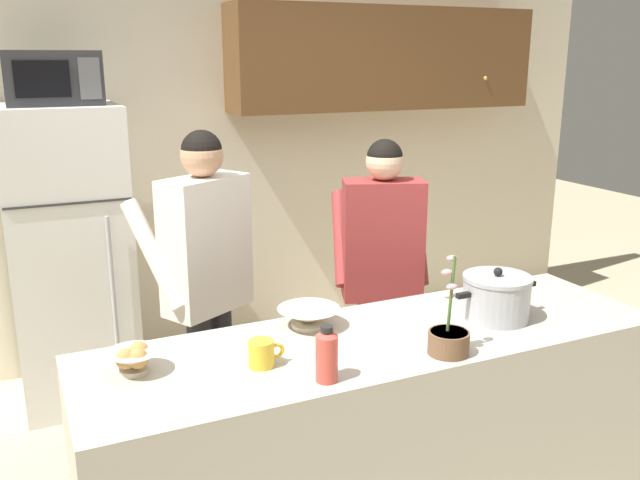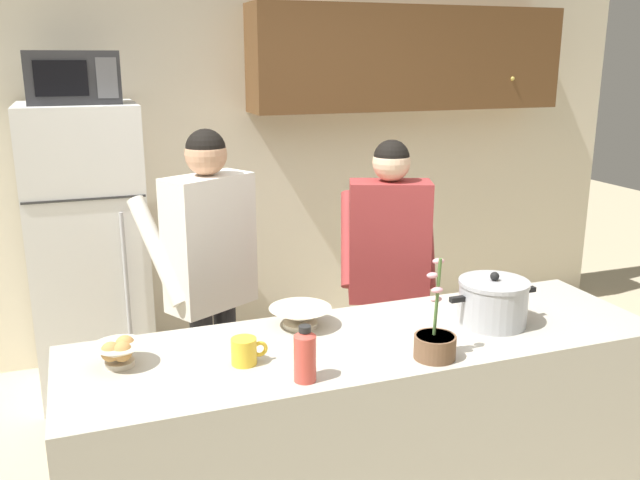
% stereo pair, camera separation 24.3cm
% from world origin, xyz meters
% --- Properties ---
extents(back_wall_unit, '(6.00, 0.48, 2.60)m').
position_xyz_m(back_wall_unit, '(0.26, 2.25, 1.44)').
color(back_wall_unit, beige).
rests_on(back_wall_unit, ground).
extents(kitchen_island, '(2.30, 0.68, 0.92)m').
position_xyz_m(kitchen_island, '(0.00, 0.00, 0.46)').
color(kitchen_island, '#BCB7A8').
rests_on(kitchen_island, ground).
extents(refrigerator, '(0.64, 0.68, 1.71)m').
position_xyz_m(refrigerator, '(-0.96, 1.85, 0.86)').
color(refrigerator, white).
rests_on(refrigerator, ground).
extents(microwave, '(0.48, 0.37, 0.28)m').
position_xyz_m(microwave, '(-0.96, 1.83, 1.85)').
color(microwave, '#2D2D30').
rests_on(microwave, refrigerator).
extents(person_near_pot, '(0.62, 0.58, 1.65)m').
position_xyz_m(person_near_pot, '(-0.44, 0.88, 1.03)').
color(person_near_pot, black).
rests_on(person_near_pot, ground).
extents(person_by_sink, '(0.58, 0.53, 1.58)m').
position_xyz_m(person_by_sink, '(0.45, 0.77, 0.97)').
color(person_by_sink, '#726656').
rests_on(person_by_sink, ground).
extents(cooking_pot, '(0.39, 0.28, 0.22)m').
position_xyz_m(cooking_pot, '(0.52, -0.03, 1.01)').
color(cooking_pot, '#ADAFB5').
rests_on(cooking_pot, kitchen_island).
extents(coffee_mug, '(0.13, 0.09, 0.10)m').
position_xyz_m(coffee_mug, '(-0.50, -0.05, 0.97)').
color(coffee_mug, yellow).
rests_on(coffee_mug, kitchen_island).
extents(bread_bowl, '(0.18, 0.18, 0.10)m').
position_xyz_m(bread_bowl, '(-0.91, 0.08, 0.97)').
color(bread_bowl, beige).
rests_on(bread_bowl, kitchen_island).
extents(empty_bowl, '(0.25, 0.25, 0.08)m').
position_xyz_m(empty_bowl, '(-0.21, 0.20, 0.97)').
color(empty_bowl, beige).
rests_on(empty_bowl, kitchen_island).
extents(bottle_near_edge, '(0.07, 0.07, 0.19)m').
position_xyz_m(bottle_near_edge, '(-0.34, -0.24, 1.01)').
color(bottle_near_edge, '#D84C3F').
rests_on(bottle_near_edge, kitchen_island).
extents(potted_orchid, '(0.15, 0.15, 0.37)m').
position_xyz_m(potted_orchid, '(0.15, -0.24, 0.98)').
color(potted_orchid, brown).
rests_on(potted_orchid, kitchen_island).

